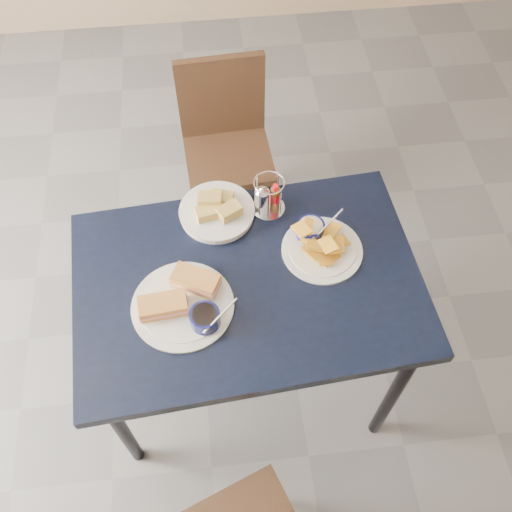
{
  "coord_description": "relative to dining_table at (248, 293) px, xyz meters",
  "views": [
    {
      "loc": [
        -0.26,
        -0.85,
        2.26
      ],
      "look_at": [
        -0.16,
        0.09,
        0.82
      ],
      "focal_mm": 40.0,
      "sensor_mm": 36.0,
      "label": 1
    }
  ],
  "objects": [
    {
      "name": "bread_basket",
      "position": [
        -0.07,
        0.27,
        0.1
      ],
      "size": [
        0.25,
        0.25,
        0.07
      ],
      "color": "white",
      "rests_on": "dining_table"
    },
    {
      "name": "sandwich_plate",
      "position": [
        -0.19,
        -0.07,
        0.1
      ],
      "size": [
        0.32,
        0.31,
        0.12
      ],
      "color": "white",
      "rests_on": "dining_table"
    },
    {
      "name": "dining_table",
      "position": [
        0.0,
        0.0,
        0.0
      ],
      "size": [
        1.12,
        0.79,
        0.75
      ],
      "color": "black",
      "rests_on": "ground"
    },
    {
      "name": "plantain_plate",
      "position": [
        0.24,
        0.1,
        0.1
      ],
      "size": [
        0.26,
        0.26,
        0.12
      ],
      "color": "white",
      "rests_on": "dining_table"
    },
    {
      "name": "chair_far",
      "position": [
        0.0,
        0.93,
        -0.22
      ],
      "size": [
        0.4,
        0.38,
        0.8
      ],
      "color": "black",
      "rests_on": "ground"
    },
    {
      "name": "condiment_caddy",
      "position": [
        0.09,
        0.27,
        0.13
      ],
      "size": [
        0.11,
        0.11,
        0.14
      ],
      "color": "silver",
      "rests_on": "dining_table"
    },
    {
      "name": "ground",
      "position": [
        0.19,
        -0.05,
        -0.67
      ],
      "size": [
        6.0,
        6.0,
        0.0
      ],
      "primitive_type": "plane",
      "color": "#54555A",
      "rests_on": "ground"
    }
  ]
}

